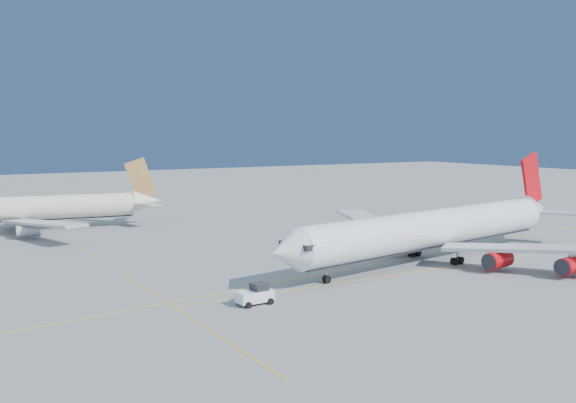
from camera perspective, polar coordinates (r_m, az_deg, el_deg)
name	(u,v)px	position (r m, az deg, el deg)	size (l,w,h in m)	color
ground	(369,255)	(109.10, 7.21, -4.72)	(500.00, 500.00, 0.00)	slate
taxiway_lines	(275,257)	(106.16, -1.21, -4.97)	(118.86, 140.00, 0.02)	gold
airliner_virgin	(438,229)	(105.98, 13.17, -2.36)	(68.46, 60.85, 16.94)	white
airliner_etihad	(25,209)	(144.83, -22.34, -0.61)	(57.37, 52.50, 15.00)	beige
pushback_tug	(255,295)	(77.78, -2.91, -8.27)	(4.52, 2.90, 2.48)	white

